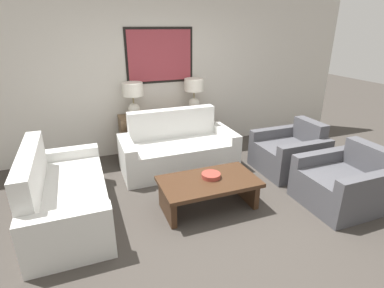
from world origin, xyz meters
name	(u,v)px	position (x,y,z in m)	size (l,w,h in m)	color
ground_plane	(220,222)	(0.00, 0.00, 0.00)	(20.00, 20.00, 0.00)	#3D3833
back_wall	(160,77)	(0.00, 2.54, 1.33)	(7.58, 0.12, 2.65)	beige
console_table	(166,133)	(0.00, 2.27, 0.37)	(1.61, 0.38, 0.75)	brown
table_lamp_left	(133,94)	(-0.54, 2.27, 1.12)	(0.34, 0.34, 0.57)	silver
table_lamp_right	(194,89)	(0.54, 2.27, 1.12)	(0.34, 0.34, 0.57)	silver
couch_by_back_wall	(178,150)	(0.00, 1.59, 0.30)	(1.81, 0.85, 0.91)	silver
couch_by_side	(64,196)	(-1.70, 0.74, 0.30)	(0.85, 1.81, 0.91)	silver
coffee_table	(209,187)	(-0.01, 0.34, 0.29)	(1.22, 0.69, 0.39)	#3D2616
decorative_bowl	(211,175)	(0.04, 0.38, 0.42)	(0.24, 0.24, 0.06)	#93382D
armchair_near_back_wall	(290,153)	(1.64, 0.87, 0.28)	(0.93, 0.88, 0.79)	#4C4C51
armchair_near_camera	(343,184)	(1.64, -0.19, 0.28)	(0.93, 0.88, 0.79)	#4C4C51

